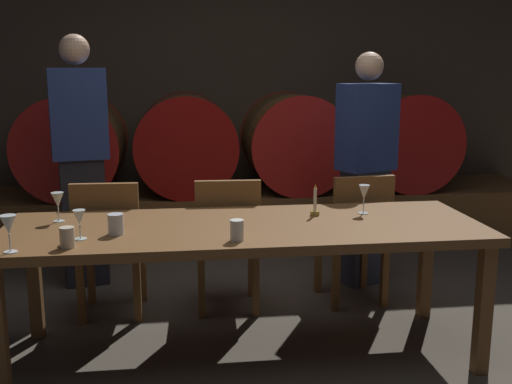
{
  "coord_description": "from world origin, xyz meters",
  "views": [
    {
      "loc": [
        -0.53,
        -2.93,
        1.55
      ],
      "look_at": [
        -0.1,
        0.41,
        0.86
      ],
      "focal_mm": 42.53,
      "sensor_mm": 36.0,
      "label": 1
    }
  ],
  "objects_px": {
    "guest_right": "(366,169)",
    "wine_glass_center_right": "(79,219)",
    "chair_left": "(109,242)",
    "candle_center": "(315,207)",
    "cup_right": "(237,230)",
    "wine_barrel_center_right": "(293,142)",
    "cup_left": "(67,237)",
    "guest_left": "(81,160)",
    "chair_center": "(228,238)",
    "wine_glass_far_left": "(8,226)",
    "chair_right": "(356,232)",
    "cup_center": "(116,224)",
    "dining_table": "(245,237)",
    "wine_glass_center_left": "(58,201)",
    "wine_barrel_center_left": "(186,143)",
    "wine_glass_far_right": "(364,193)",
    "wine_barrel_far_left": "(73,145)",
    "wine_barrel_far_right": "(399,140)"
  },
  "relations": [
    {
      "from": "chair_right",
      "to": "wine_glass_far_left",
      "type": "distance_m",
      "value": 2.18
    },
    {
      "from": "wine_glass_far_left",
      "to": "cup_left",
      "type": "relative_size",
      "value": 1.77
    },
    {
      "from": "cup_left",
      "to": "guest_left",
      "type": "bearing_deg",
      "value": 95.97
    },
    {
      "from": "chair_left",
      "to": "wine_barrel_center_left",
      "type": "bearing_deg",
      "value": -105.67
    },
    {
      "from": "chair_center",
      "to": "candle_center",
      "type": "xyz_separation_m",
      "value": [
        0.45,
        -0.46,
        0.29
      ]
    },
    {
      "from": "chair_center",
      "to": "wine_glass_far_left",
      "type": "xyz_separation_m",
      "value": [
        -1.06,
        -0.96,
        0.37
      ]
    },
    {
      "from": "wine_barrel_center_left",
      "to": "cup_right",
      "type": "distance_m",
      "value": 2.46
    },
    {
      "from": "wine_barrel_far_right",
      "to": "wine_glass_center_left",
      "type": "bearing_deg",
      "value": -143.28
    },
    {
      "from": "wine_barrel_far_left",
      "to": "wine_glass_far_left",
      "type": "height_order",
      "value": "wine_barrel_far_left"
    },
    {
      "from": "wine_barrel_center_left",
      "to": "wine_barrel_far_right",
      "type": "height_order",
      "value": "same"
    },
    {
      "from": "chair_left",
      "to": "wine_glass_far_right",
      "type": "bearing_deg",
      "value": 165.25
    },
    {
      "from": "candle_center",
      "to": "cup_left",
      "type": "bearing_deg",
      "value": -160.23
    },
    {
      "from": "guest_right",
      "to": "wine_glass_center_right",
      "type": "bearing_deg",
      "value": 10.89
    },
    {
      "from": "cup_left",
      "to": "wine_glass_far_left",
      "type": "bearing_deg",
      "value": -169.92
    },
    {
      "from": "guest_left",
      "to": "guest_right",
      "type": "distance_m",
      "value": 2.01
    },
    {
      "from": "cup_center",
      "to": "cup_right",
      "type": "xyz_separation_m",
      "value": [
        0.59,
        -0.19,
        -0.0
      ]
    },
    {
      "from": "wine_barrel_center_right",
      "to": "guest_right",
      "type": "xyz_separation_m",
      "value": [
        0.31,
        -1.13,
        -0.06
      ]
    },
    {
      "from": "wine_glass_far_left",
      "to": "wine_glass_center_left",
      "type": "xyz_separation_m",
      "value": [
        0.11,
        0.54,
        -0.01
      ]
    },
    {
      "from": "wine_barrel_center_left",
      "to": "dining_table",
      "type": "xyz_separation_m",
      "value": [
        0.27,
        -2.16,
        -0.24
      ]
    },
    {
      "from": "chair_right",
      "to": "wine_barrel_center_right",
      "type": "bearing_deg",
      "value": -91.13
    },
    {
      "from": "wine_barrel_center_left",
      "to": "wine_glass_center_right",
      "type": "distance_m",
      "value": 2.4
    },
    {
      "from": "guest_left",
      "to": "wine_glass_far_right",
      "type": "xyz_separation_m",
      "value": [
        1.71,
        -1.11,
        -0.06
      ]
    },
    {
      "from": "chair_left",
      "to": "wine_glass_far_left",
      "type": "relative_size",
      "value": 5.15
    },
    {
      "from": "wine_glass_center_left",
      "to": "cup_left",
      "type": "relative_size",
      "value": 1.65
    },
    {
      "from": "dining_table",
      "to": "chair_left",
      "type": "distance_m",
      "value": 1.01
    },
    {
      "from": "chair_right",
      "to": "cup_left",
      "type": "height_order",
      "value": "chair_right"
    },
    {
      "from": "chair_center",
      "to": "wine_glass_center_left",
      "type": "xyz_separation_m",
      "value": [
        -0.94,
        -0.42,
        0.36
      ]
    },
    {
      "from": "guest_right",
      "to": "dining_table",
      "type": "bearing_deg",
      "value": 23.48
    },
    {
      "from": "chair_right",
      "to": "wine_glass_far_right",
      "type": "distance_m",
      "value": 0.61
    },
    {
      "from": "wine_barrel_center_right",
      "to": "wine_glass_center_left",
      "type": "relative_size",
      "value": 5.59
    },
    {
      "from": "wine_barrel_center_right",
      "to": "cup_left",
      "type": "relative_size",
      "value": 9.24
    },
    {
      "from": "cup_center",
      "to": "guest_right",
      "type": "bearing_deg",
      "value": 34.65
    },
    {
      "from": "wine_glass_far_right",
      "to": "cup_right",
      "type": "bearing_deg",
      "value": -149.5
    },
    {
      "from": "candle_center",
      "to": "wine_glass_center_right",
      "type": "bearing_deg",
      "value": -165.24
    },
    {
      "from": "chair_right",
      "to": "wine_barrel_far_left",
      "type": "bearing_deg",
      "value": -43.18
    },
    {
      "from": "wine_barrel_center_right",
      "to": "wine_barrel_far_right",
      "type": "relative_size",
      "value": 1.0
    },
    {
      "from": "chair_center",
      "to": "wine_glass_center_right",
      "type": "distance_m",
      "value": 1.16
    },
    {
      "from": "wine_glass_center_right",
      "to": "cup_right",
      "type": "bearing_deg",
      "value": -8.93
    },
    {
      "from": "chair_left",
      "to": "candle_center",
      "type": "distance_m",
      "value": 1.31
    },
    {
      "from": "chair_right",
      "to": "candle_center",
      "type": "bearing_deg",
      "value": 45.03
    },
    {
      "from": "candle_center",
      "to": "wine_glass_center_right",
      "type": "height_order",
      "value": "candle_center"
    },
    {
      "from": "wine_barrel_far_right",
      "to": "guest_left",
      "type": "bearing_deg",
      "value": -161.51
    },
    {
      "from": "wine_glass_far_left",
      "to": "wine_barrel_far_right",
      "type": "bearing_deg",
      "value": 42.4
    },
    {
      "from": "guest_left",
      "to": "wine_glass_center_left",
      "type": "relative_size",
      "value": 11.11
    },
    {
      "from": "dining_table",
      "to": "cup_center",
      "type": "distance_m",
      "value": 0.67
    },
    {
      "from": "chair_left",
      "to": "candle_center",
      "type": "xyz_separation_m",
      "value": [
        1.19,
        -0.47,
        0.29
      ]
    },
    {
      "from": "chair_right",
      "to": "candle_center",
      "type": "relative_size",
      "value": 4.9
    },
    {
      "from": "chair_right",
      "to": "wine_glass_center_right",
      "type": "distance_m",
      "value": 1.85
    },
    {
      "from": "cup_center",
      "to": "dining_table",
      "type": "bearing_deg",
      "value": 9.0
    },
    {
      "from": "wine_barrel_far_right",
      "to": "wine_glass_center_right",
      "type": "height_order",
      "value": "wine_barrel_far_right"
    }
  ]
}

